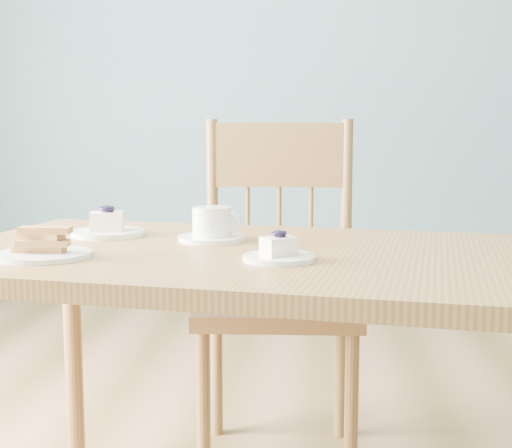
{
  "coord_description": "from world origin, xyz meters",
  "views": [
    {
      "loc": [
        -0.25,
        -1.47,
        0.99
      ],
      "look_at": [
        -0.38,
        0.08,
        0.78
      ],
      "focal_mm": 50.0,
      "sensor_mm": 36.0,
      "label": 1
    }
  ],
  "objects_px": {
    "dining_table": "(255,284)",
    "cheesecake_plate_near": "(279,253)",
    "coffee_cup": "(212,226)",
    "biscotti_plate": "(43,248)",
    "cheesecake_plate_far": "(107,228)",
    "dining_chair": "(278,288)"
  },
  "relations": [
    {
      "from": "dining_chair",
      "to": "cheesecake_plate_near",
      "type": "bearing_deg",
      "value": -89.44
    },
    {
      "from": "dining_table",
      "to": "cheesecake_plate_near",
      "type": "distance_m",
      "value": 0.16
    },
    {
      "from": "cheesecake_plate_near",
      "to": "biscotti_plate",
      "type": "height_order",
      "value": "biscotti_plate"
    },
    {
      "from": "dining_table",
      "to": "cheesecake_plate_near",
      "type": "bearing_deg",
      "value": -54.38
    },
    {
      "from": "coffee_cup",
      "to": "cheesecake_plate_near",
      "type": "bearing_deg",
      "value": -50.32
    },
    {
      "from": "cheesecake_plate_near",
      "to": "coffee_cup",
      "type": "height_order",
      "value": "coffee_cup"
    },
    {
      "from": "dining_table",
      "to": "dining_chair",
      "type": "distance_m",
      "value": 0.6
    },
    {
      "from": "cheesecake_plate_near",
      "to": "coffee_cup",
      "type": "xyz_separation_m",
      "value": [
        -0.17,
        0.24,
        0.02
      ]
    },
    {
      "from": "dining_table",
      "to": "coffee_cup",
      "type": "distance_m",
      "value": 0.2
    },
    {
      "from": "cheesecake_plate_far",
      "to": "biscotti_plate",
      "type": "bearing_deg",
      "value": -97.83
    },
    {
      "from": "dining_table",
      "to": "dining_chair",
      "type": "height_order",
      "value": "dining_chair"
    },
    {
      "from": "dining_table",
      "to": "cheesecake_plate_near",
      "type": "relative_size",
      "value": 10.26
    },
    {
      "from": "cheesecake_plate_near",
      "to": "biscotti_plate",
      "type": "xyz_separation_m",
      "value": [
        -0.48,
        -0.0,
        0.0
      ]
    },
    {
      "from": "dining_table",
      "to": "coffee_cup",
      "type": "height_order",
      "value": "coffee_cup"
    },
    {
      "from": "dining_table",
      "to": "dining_chair",
      "type": "bearing_deg",
      "value": 97.46
    },
    {
      "from": "cheesecake_plate_far",
      "to": "biscotti_plate",
      "type": "distance_m",
      "value": 0.31
    },
    {
      "from": "coffee_cup",
      "to": "biscotti_plate",
      "type": "height_order",
      "value": "coffee_cup"
    },
    {
      "from": "cheesecake_plate_near",
      "to": "dining_table",
      "type": "bearing_deg",
      "value": 115.96
    },
    {
      "from": "dining_chair",
      "to": "biscotti_plate",
      "type": "bearing_deg",
      "value": -124.63
    },
    {
      "from": "dining_chair",
      "to": "biscotti_plate",
      "type": "xyz_separation_m",
      "value": [
        -0.44,
        -0.7,
        0.23
      ]
    },
    {
      "from": "dining_chair",
      "to": "coffee_cup",
      "type": "relative_size",
      "value": 6.51
    },
    {
      "from": "dining_chair",
      "to": "cheesecake_plate_far",
      "type": "distance_m",
      "value": 0.61
    }
  ]
}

